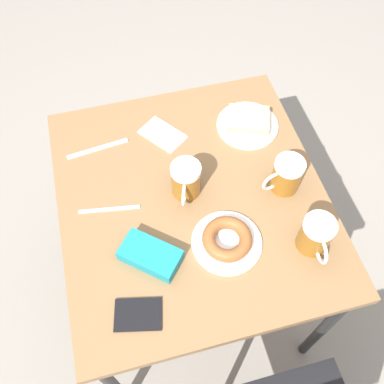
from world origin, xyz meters
name	(u,v)px	position (x,y,z in m)	size (l,w,h in m)	color
ground_plane	(192,280)	(0.00, 0.00, 0.00)	(8.00, 8.00, 0.00)	gray
table	(192,206)	(0.00, 0.00, 0.67)	(0.83, 0.91, 0.74)	olive
plate_with_cake	(248,122)	(-0.26, -0.23, 0.76)	(0.21, 0.21, 0.05)	white
plate_with_donut	(227,240)	(-0.06, 0.19, 0.76)	(0.21, 0.21, 0.05)	white
beer_mug_left	(186,180)	(0.01, -0.02, 0.80)	(0.09, 0.13, 0.12)	#8C5619
beer_mug_center	(316,235)	(-0.29, 0.25, 0.80)	(0.09, 0.14, 0.12)	#8C5619
beer_mug_right	(286,175)	(-0.29, 0.04, 0.80)	(0.13, 0.09, 0.12)	#8C5619
napkin_folded	(163,134)	(0.04, -0.26, 0.74)	(0.16, 0.18, 0.00)	white
fork	(109,209)	(0.26, -0.01, 0.74)	(0.19, 0.04, 0.00)	silver
knife	(98,149)	(0.26, -0.26, 0.74)	(0.21, 0.04, 0.00)	silver
passport_near_edge	(138,314)	(0.23, 0.33, 0.74)	(0.14, 0.11, 0.01)	black
blue_pouch	(150,255)	(0.17, 0.18, 0.76)	(0.19, 0.18, 0.04)	teal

